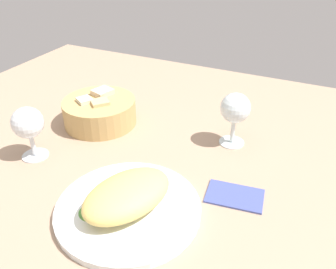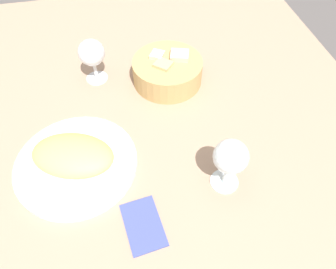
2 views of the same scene
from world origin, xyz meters
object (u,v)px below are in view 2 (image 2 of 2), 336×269
(bread_basket, at_px, (168,71))
(wine_glass_far, at_px, (91,54))
(wine_glass_near, at_px, (230,158))
(folded_napkin, at_px, (143,224))
(plate, at_px, (76,164))

(bread_basket, xyz_separation_m, wine_glass_far, (-0.20, 0.05, 0.05))
(wine_glass_near, bearing_deg, folded_napkin, -161.60)
(bread_basket, relative_size, wine_glass_far, 1.53)
(plate, bearing_deg, wine_glass_far, 78.19)
(bread_basket, height_order, wine_glass_near, wine_glass_near)
(plate, relative_size, folded_napkin, 2.45)
(bread_basket, height_order, wine_glass_far, wine_glass_far)
(wine_glass_near, height_order, wine_glass_far, wine_glass_near)
(plate, distance_m, wine_glass_far, 0.30)
(plate, bearing_deg, wine_glass_near, -18.85)
(bread_basket, relative_size, wine_glass_near, 1.44)
(folded_napkin, bearing_deg, plate, 28.94)
(bread_basket, xyz_separation_m, wine_glass_near, (0.05, -0.34, 0.05))
(plate, distance_m, bread_basket, 0.35)
(plate, relative_size, wine_glass_near, 2.06)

